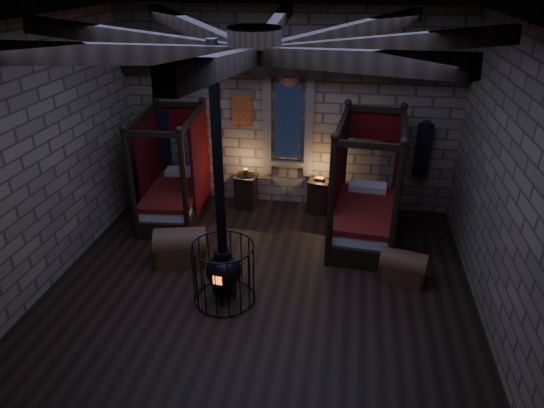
% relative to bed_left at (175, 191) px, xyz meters
% --- Properties ---
extents(room, '(7.02, 7.02, 4.29)m').
position_rel_bed_left_xyz_m(room, '(2.28, -2.38, 3.19)').
color(room, black).
rests_on(room, ground).
extents(bed_left, '(1.32, 2.23, 2.23)m').
position_rel_bed_left_xyz_m(bed_left, '(0.00, 0.00, 0.00)').
color(bed_left, black).
rests_on(bed_left, ground).
extents(bed_right, '(1.36, 2.35, 2.37)m').
position_rel_bed_left_xyz_m(bed_right, '(3.97, -0.31, 0.04)').
color(bed_right, black).
rests_on(bed_right, ground).
extents(trunk_left, '(1.02, 0.78, 0.67)m').
position_rel_bed_left_xyz_m(trunk_left, '(0.72, -1.75, -0.25)').
color(trunk_left, brown).
rests_on(trunk_left, ground).
extents(trunk_right, '(0.85, 0.65, 0.56)m').
position_rel_bed_left_xyz_m(trunk_right, '(4.65, -1.68, -0.30)').
color(trunk_right, brown).
rests_on(trunk_right, ground).
extents(nightstand_left, '(0.51, 0.49, 0.92)m').
position_rel_bed_left_xyz_m(nightstand_left, '(1.41, 0.60, -0.16)').
color(nightstand_left, black).
rests_on(nightstand_left, ground).
extents(nightstand_right, '(0.53, 0.52, 0.81)m').
position_rel_bed_left_xyz_m(nightstand_right, '(3.02, 0.64, -0.17)').
color(nightstand_right, black).
rests_on(nightstand_right, ground).
extents(stove, '(0.99, 0.99, 4.05)m').
position_rel_bed_left_xyz_m(stove, '(1.78, -2.73, 0.07)').
color(stove, black).
rests_on(stove, ground).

